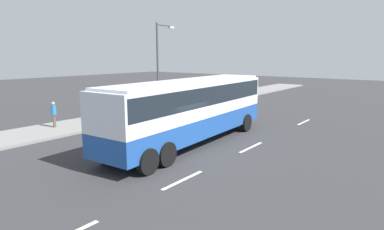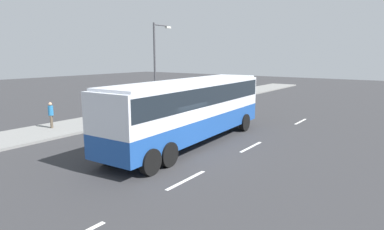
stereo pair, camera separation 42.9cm
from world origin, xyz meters
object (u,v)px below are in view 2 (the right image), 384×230
Objects in this scene: coach_bus at (191,105)px; pedestrian_at_crossing at (51,113)px; pedestrian_near_curb at (153,99)px; street_lamp at (156,62)px.

pedestrian_at_crossing is at bearing 102.71° from coach_bus.
coach_bus is 10.82m from pedestrian_near_curb.
coach_bus is at bearing -32.12° from pedestrian_at_crossing.
coach_bus is at bearing -174.64° from pedestrian_near_curb.
coach_bus is 1.72× the size of street_lamp.
street_lamp reaches higher than pedestrian_at_crossing.
street_lamp is at bearing 28.55° from pedestrian_at_crossing.
pedestrian_at_crossing is at bearing 128.03° from pedestrian_near_curb.
pedestrian_near_curb is at bearing 38.31° from pedestrian_at_crossing.
pedestrian_near_curb is 0.23× the size of street_lamp.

